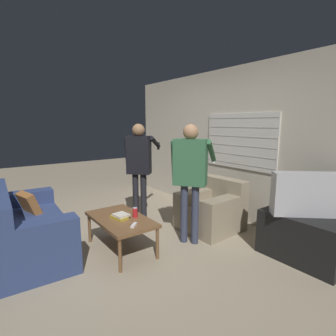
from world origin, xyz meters
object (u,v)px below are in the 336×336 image
at_px(person_right_standing, 190,169).
at_px(armchair_beige, 212,209).
at_px(coffee_table, 121,221).
at_px(book_stack, 120,216).
at_px(spare_remote, 134,225).
at_px(tv, 308,194).
at_px(person_left_standing, 139,161).
at_px(couch_blue, 26,229).
at_px(soda_can, 135,212).

bearing_deg(person_right_standing, armchair_beige, 68.93).
relative_size(coffee_table, book_stack, 4.04).
distance_m(coffee_table, person_right_standing, 1.13).
bearing_deg(coffee_table, book_stack, -45.49).
bearing_deg(spare_remote, book_stack, 142.53).
xyz_separation_m(tv, person_left_standing, (-2.27, -0.94, 0.21)).
distance_m(armchair_beige, person_right_standing, 0.95).
bearing_deg(couch_blue, armchair_beige, 74.54).
xyz_separation_m(person_right_standing, book_stack, (-0.34, -0.88, -0.56)).
bearing_deg(person_right_standing, book_stack, -146.40).
bearing_deg(spare_remote, person_right_standing, 47.95).
relative_size(armchair_beige, book_stack, 3.43).
bearing_deg(book_stack, tv, 48.23).
bearing_deg(tv, person_right_standing, -14.45).
distance_m(person_right_standing, spare_remote, 1.04).
bearing_deg(person_right_standing, couch_blue, -152.92).
relative_size(armchair_beige, tv, 1.18).
xyz_separation_m(person_left_standing, book_stack, (0.76, -0.74, -0.56)).
bearing_deg(armchair_beige, person_right_standing, 102.01).
bearing_deg(coffee_table, person_right_standing, 67.85).
distance_m(coffee_table, soda_can, 0.21).
xyz_separation_m(couch_blue, tv, (2.13, 2.67, 0.49)).
height_order(tv, book_stack, tv).
height_order(tv, person_left_standing, person_left_standing).
bearing_deg(tv, person_left_standing, -26.26).
xyz_separation_m(couch_blue, person_left_standing, (-0.13, 1.72, 0.69)).
height_order(coffee_table, book_stack, book_stack).
relative_size(book_stack, soda_can, 2.00).
relative_size(soda_can, spare_remote, 1.02).
distance_m(armchair_beige, soda_can, 1.32).
bearing_deg(book_stack, soda_can, 68.05).
distance_m(tv, person_left_standing, 2.46).
height_order(couch_blue, soda_can, couch_blue).
relative_size(couch_blue, soda_can, 13.48).
height_order(couch_blue, tv, tv).
distance_m(person_left_standing, book_stack, 1.20).
relative_size(coffee_table, person_right_standing, 0.63).
height_order(armchair_beige, soda_can, armchair_beige).
bearing_deg(book_stack, spare_remote, 3.77).
relative_size(couch_blue, coffee_table, 1.67).
height_order(tv, spare_remote, tv).
relative_size(armchair_beige, coffee_table, 0.85).
bearing_deg(armchair_beige, soda_can, 82.80).
height_order(armchair_beige, coffee_table, armchair_beige).
relative_size(coffee_table, tv, 1.39).
bearing_deg(armchair_beige, couch_blue, 69.36).
bearing_deg(tv, book_stack, -0.64).
height_order(couch_blue, spare_remote, couch_blue).
relative_size(coffee_table, spare_remote, 8.19).
bearing_deg(couch_blue, spare_remote, 49.22).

